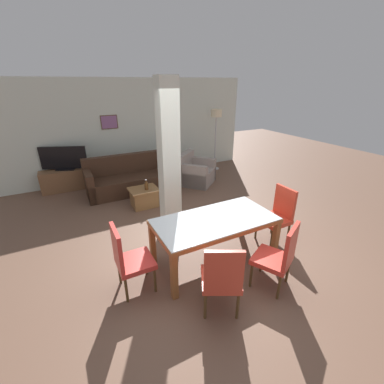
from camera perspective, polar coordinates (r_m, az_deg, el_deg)
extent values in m
plane|color=brown|center=(4.21, 4.81, -14.88)|extent=(18.00, 18.00, 0.00)
cube|color=silver|center=(7.60, -13.64, 13.30)|extent=(7.20, 0.06, 2.70)
cube|color=brown|center=(7.41, -17.92, 14.57)|extent=(0.44, 0.02, 0.36)
cube|color=#8C598C|center=(7.40, -17.91, 14.56)|extent=(0.40, 0.01, 0.32)
cube|color=silver|center=(4.61, -5.17, 7.52)|extent=(0.34, 0.28, 2.70)
cube|color=brown|center=(3.52, 8.92, -9.60)|extent=(1.80, 0.06, 0.06)
cube|color=brown|center=(4.14, 2.00, -3.97)|extent=(1.80, 0.06, 0.06)
cube|color=brown|center=(3.49, -7.20, -9.86)|extent=(0.06, 0.79, 0.06)
cube|color=brown|center=(4.30, 15.03, -3.68)|extent=(0.06, 0.79, 0.06)
cube|color=silver|center=(3.80, 5.19, -6.10)|extent=(1.78, 0.89, 0.01)
cube|color=brown|center=(3.41, -3.98, -18.33)|extent=(0.08, 0.08, 0.67)
cube|color=brown|center=(4.23, 17.99, -10.36)|extent=(0.08, 0.08, 0.67)
cube|color=brown|center=(4.02, -8.77, -11.29)|extent=(0.08, 0.08, 0.67)
cube|color=brown|center=(4.73, 11.13, -5.74)|extent=(0.08, 0.08, 0.67)
cube|color=#C53E2D|center=(3.27, 6.37, -18.67)|extent=(0.62, 0.62, 0.07)
cube|color=#C53E2D|center=(2.93, 7.08, -17.05)|extent=(0.41, 0.25, 0.52)
cylinder|color=#4C361C|center=(3.55, 2.63, -19.42)|extent=(0.04, 0.04, 0.38)
cylinder|color=#4C361C|center=(3.59, 9.06, -19.21)|extent=(0.04, 0.04, 0.38)
cylinder|color=#4C361C|center=(3.28, 2.95, -23.94)|extent=(0.04, 0.04, 0.38)
cylinder|color=#4C361C|center=(3.32, 10.11, -23.62)|extent=(0.04, 0.04, 0.38)
cube|color=red|center=(3.57, -12.48, -14.97)|extent=(0.46, 0.46, 0.07)
cube|color=red|center=(3.37, -16.33, -11.80)|extent=(0.05, 0.44, 0.52)
cylinder|color=#4C361C|center=(3.89, -10.20, -15.33)|extent=(0.04, 0.04, 0.38)
cylinder|color=#4C361C|center=(3.61, -8.22, -18.78)|extent=(0.04, 0.04, 0.38)
cylinder|color=#4C361C|center=(3.83, -15.83, -16.66)|extent=(0.04, 0.04, 0.38)
cylinder|color=#4C361C|center=(3.55, -14.37, -20.33)|extent=(0.04, 0.04, 0.38)
cube|color=red|center=(4.64, 17.67, -5.90)|extent=(0.46, 0.46, 0.07)
cube|color=red|center=(4.65, 19.92, -2.06)|extent=(0.05, 0.44, 0.52)
cylinder|color=#4C361C|center=(4.52, 17.25, -10.03)|extent=(0.04, 0.04, 0.38)
cylinder|color=#4C361C|center=(4.75, 14.08, -7.91)|extent=(0.04, 0.04, 0.38)
cylinder|color=#4C361C|center=(4.77, 20.58, -8.65)|extent=(0.04, 0.04, 0.38)
cylinder|color=#4C361C|center=(4.98, 17.41, -6.72)|extent=(0.04, 0.04, 0.38)
cube|color=red|center=(3.69, 17.29, -14.10)|extent=(0.62, 0.62, 0.07)
cube|color=red|center=(3.49, 21.09, -11.16)|extent=(0.41, 0.24, 0.52)
cylinder|color=#4C361C|center=(3.74, 12.98, -17.56)|extent=(0.04, 0.04, 0.38)
cylinder|color=#4C361C|center=(4.02, 15.19, -14.46)|extent=(0.04, 0.04, 0.38)
cylinder|color=#4C361C|center=(3.66, 18.76, -19.38)|extent=(0.04, 0.04, 0.38)
cylinder|color=#4C361C|center=(3.95, 20.51, -16.03)|extent=(0.04, 0.04, 0.38)
cube|color=#3B2519|center=(6.71, -13.34, 1.87)|extent=(2.14, 0.85, 0.42)
cube|color=#3B2519|center=(6.88, -14.42, 6.23)|extent=(2.14, 0.18, 0.47)
cube|color=#3B2519|center=(6.94, -5.54, 4.30)|extent=(0.16, 0.85, 0.68)
cube|color=#3B2519|center=(6.52, -21.83, 1.36)|extent=(0.16, 0.85, 0.68)
cube|color=gray|center=(7.07, 1.00, 3.54)|extent=(1.23, 1.23, 0.40)
cube|color=gray|center=(7.05, -1.55, 7.01)|extent=(0.79, 0.73, 0.42)
cube|color=gray|center=(7.36, 2.02, 5.32)|extent=(0.67, 0.73, 0.63)
cube|color=gray|center=(6.70, -0.10, 3.45)|extent=(0.67, 0.73, 0.63)
cube|color=brown|center=(5.78, -10.74, 0.52)|extent=(0.62, 0.51, 0.04)
cube|color=brown|center=(5.86, -10.59, -1.35)|extent=(0.54, 0.43, 0.38)
cylinder|color=#4C2D14|center=(5.69, -10.10, 1.30)|extent=(0.08, 0.08, 0.16)
cylinder|color=#4C2D14|center=(5.65, -10.18, 2.33)|extent=(0.03, 0.03, 0.06)
cylinder|color=#B7B7BC|center=(5.64, -10.21, 2.65)|extent=(0.04, 0.04, 0.01)
cube|color=brown|center=(7.37, -25.86, 2.52)|extent=(1.27, 0.40, 0.53)
cube|color=black|center=(7.29, -26.25, 4.59)|extent=(0.49, 0.35, 0.03)
cube|color=black|center=(7.21, -26.67, 6.83)|extent=(1.06, 0.45, 0.57)
cylinder|color=#B7B7BC|center=(8.36, 4.98, 5.26)|extent=(0.29, 0.29, 0.02)
cylinder|color=#B7B7BC|center=(8.14, 5.19, 10.71)|extent=(0.04, 0.04, 1.61)
cylinder|color=beige|center=(7.99, 5.43, 17.10)|extent=(0.32, 0.32, 0.22)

